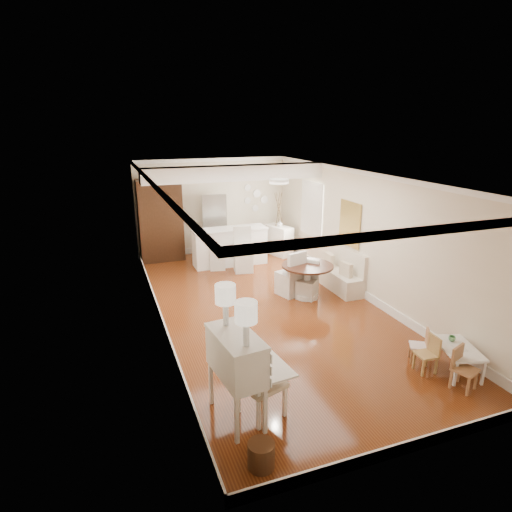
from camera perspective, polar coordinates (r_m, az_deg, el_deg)
room at (r=8.89m, az=1.14°, el=5.67°), size 9.00×9.04×2.82m
secretary_bureau at (r=5.78m, az=-2.63°, el=-15.84°), size 1.07×1.09×1.24m
gustavian_armchair at (r=5.90m, az=0.72°, el=-16.42°), size 0.72×0.72×1.00m
wicker_basket at (r=5.38m, az=0.70°, el=-25.00°), size 0.41×0.41×0.32m
kids_table at (r=7.63m, az=25.18°, el=-12.35°), size 0.74×0.97×0.43m
kids_chair_a at (r=7.39m, az=21.73°, el=-12.03°), size 0.32×0.32×0.62m
kids_chair_b at (r=7.63m, az=20.90°, el=-11.07°), size 0.39×0.39×0.59m
kids_chair_c at (r=7.16m, az=26.11°, el=-13.39°), size 0.41×0.41×0.66m
banquette at (r=10.28m, az=10.93°, el=-1.64°), size 0.52×1.60×0.98m
dining_table at (r=9.64m, az=6.81°, el=-3.38°), size 1.21×1.21×0.78m
slip_chair_near at (r=9.61m, az=6.86°, el=-3.21°), size 0.58×0.58×0.85m
slip_chair_far at (r=9.74m, az=4.59°, el=-2.22°), size 0.63×0.64×1.06m
breakfast_counter at (r=11.81m, az=-3.51°, el=1.28°), size 2.05×0.65×1.03m
bar_stool_left at (r=11.46m, az=-5.21°, el=0.64°), size 0.47×0.47×0.99m
bar_stool_right at (r=11.21m, az=-1.72°, el=0.82°), size 0.56×0.56×1.18m
pantry_cabinet at (r=12.34m, az=-12.63°, el=4.64°), size 1.20×0.60×2.30m
fridge at (r=12.75m, az=-4.04°, el=4.26°), size 0.75×0.65×1.80m
sideboard at (r=12.73m, az=3.01°, el=2.10°), size 0.67×0.99×0.87m
pencil_cup at (r=7.66m, az=24.67°, el=-9.97°), size 0.13×0.13×0.09m
branch_vase at (r=12.58m, az=3.17°, el=4.35°), size 0.18×0.18×0.17m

